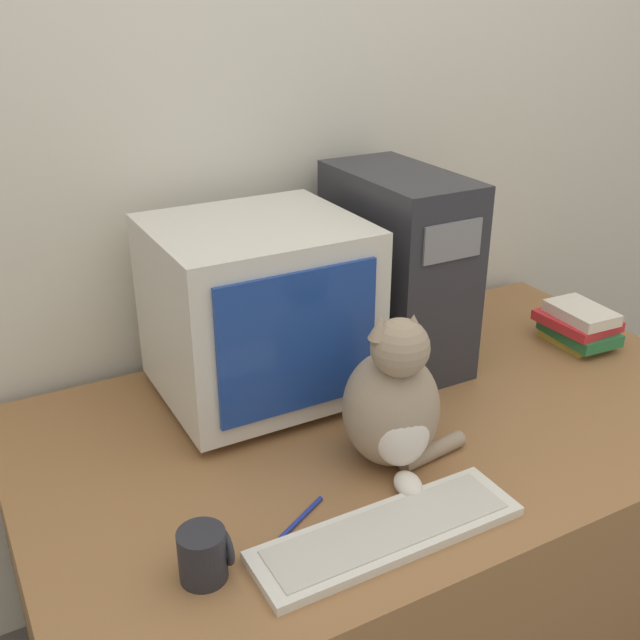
% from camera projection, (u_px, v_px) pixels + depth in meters
% --- Properties ---
extents(wall_back, '(7.00, 0.05, 2.50)m').
position_uv_depth(wall_back, '(282.00, 131.00, 1.88)').
color(wall_back, beige).
rests_on(wall_back, ground_plane).
extents(desk, '(1.63, 0.95, 0.71)m').
position_uv_depth(desk, '(387.00, 539.00, 1.83)').
color(desk, olive).
rests_on(desk, ground_plane).
extents(crt_monitor, '(0.44, 0.41, 0.42)m').
position_uv_depth(crt_monitor, '(258.00, 310.00, 1.67)').
color(crt_monitor, beige).
rests_on(crt_monitor, desk).
extents(computer_tower, '(0.22, 0.42, 0.48)m').
position_uv_depth(computer_tower, '(396.00, 268.00, 1.85)').
color(computer_tower, '#28282D').
rests_on(computer_tower, desk).
extents(keyboard, '(0.50, 0.14, 0.02)m').
position_uv_depth(keyboard, '(388.00, 532.00, 1.31)').
color(keyboard, silver).
rests_on(keyboard, desk).
extents(cat, '(0.28, 0.27, 0.34)m').
position_uv_depth(cat, '(394.00, 404.00, 1.46)').
color(cat, gray).
rests_on(cat, desk).
extents(book_stack, '(0.16, 0.20, 0.11)m').
position_uv_depth(book_stack, '(579.00, 325.00, 1.99)').
color(book_stack, gold).
rests_on(book_stack, desk).
extents(pen, '(0.13, 0.08, 0.01)m').
position_uv_depth(pen, '(300.00, 519.00, 1.35)').
color(pen, navy).
rests_on(pen, desk).
extents(mug, '(0.09, 0.08, 0.09)m').
position_uv_depth(mug, '(204.00, 554.00, 1.21)').
color(mug, '#232328').
rests_on(mug, desk).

